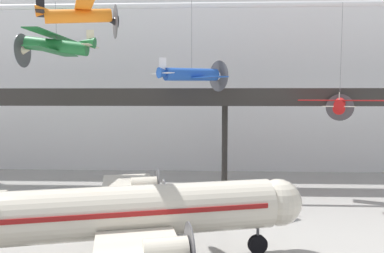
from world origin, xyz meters
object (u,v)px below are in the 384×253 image
suspended_plane_green_biplane (57,46)px  suspended_plane_orange_highwing (79,15)px  suspended_plane_blue_trainer (192,75)px  suspended_plane_red_highwing (339,105)px  airliner_silver_main (121,213)px

suspended_plane_green_biplane → suspended_plane_orange_highwing: 11.91m
suspended_plane_green_biplane → suspended_plane_blue_trainer: bearing=-179.8°
suspended_plane_green_biplane → suspended_plane_blue_trainer: 14.25m
suspended_plane_blue_trainer → suspended_plane_green_biplane: bearing=143.3°
suspended_plane_red_highwing → suspended_plane_blue_trainer: bearing=112.1°
airliner_silver_main → suspended_plane_green_biplane: suspended_plane_green_biplane is taller
suspended_plane_blue_trainer → suspended_plane_orange_highwing: bearing=-164.2°
airliner_silver_main → suspended_plane_red_highwing: (18.71, 16.56, 6.18)m
suspended_plane_orange_highwing → airliner_silver_main: bearing=-75.9°
suspended_plane_orange_highwing → suspended_plane_red_highwing: suspended_plane_orange_highwing is taller
airliner_silver_main → suspended_plane_red_highwing: 25.74m
suspended_plane_green_biplane → suspended_plane_blue_trainer: size_ratio=1.08×
suspended_plane_blue_trainer → suspended_plane_orange_highwing: size_ratio=1.26×
suspended_plane_red_highwing → suspended_plane_green_biplane: bearing=110.7°
suspended_plane_blue_trainer → suspended_plane_red_highwing: (15.07, 0.56, -3.07)m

